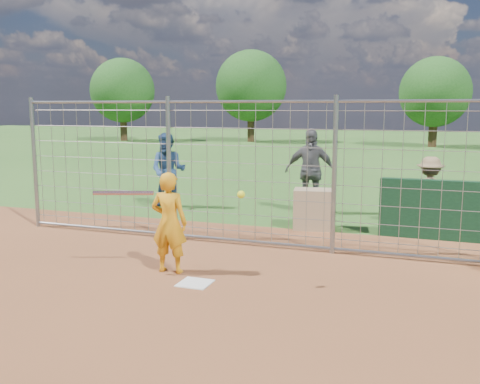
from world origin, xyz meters
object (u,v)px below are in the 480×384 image
at_px(equipment_bin, 314,209).
at_px(bystander_a, 168,171).
at_px(batter, 169,223).
at_px(bystander_c, 429,193).
at_px(bystander_b, 310,171).

bearing_deg(equipment_bin, bystander_a, 154.20).
bearing_deg(batter, bystander_c, -133.05).
distance_m(batter, equipment_bin, 3.79).
bearing_deg(batter, bystander_a, -66.62).
relative_size(bystander_c, equipment_bin, 1.80).
height_order(batter, bystander_c, batter).
relative_size(bystander_a, equipment_bin, 2.25).
height_order(bystander_a, equipment_bin, bystander_a).
bearing_deg(bystander_a, bystander_c, -12.61).
height_order(batter, bystander_a, bystander_a).
relative_size(bystander_a, bystander_c, 1.25).
relative_size(bystander_a, bystander_b, 0.93).
bearing_deg(bystander_a, equipment_bin, -26.44).
relative_size(batter, bystander_b, 0.77).
xyz_separation_m(batter, bystander_a, (-2.37, 4.57, 0.16)).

